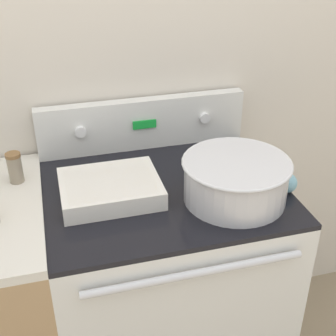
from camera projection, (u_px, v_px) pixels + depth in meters
name	position (u px, v px, depth m)	size (l,w,h in m)	color
kitchen_wall	(138.00, 66.00, 1.74)	(8.00, 0.05, 2.50)	beige
stove_range	(164.00, 289.00, 1.82)	(0.80, 0.70, 0.94)	silver
control_panel	(143.00, 124.00, 1.79)	(0.80, 0.07, 0.20)	silver
mixing_bowl	(236.00, 178.00, 1.48)	(0.35, 0.35, 0.14)	silver
casserole_dish	(110.00, 187.00, 1.51)	(0.32, 0.26, 0.06)	silver
ladle	(284.00, 181.00, 1.56)	(0.07, 0.32, 0.07)	#7AB2C6
spice_jar_brown_cap	(15.00, 168.00, 1.56)	(0.05, 0.05, 0.11)	gray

